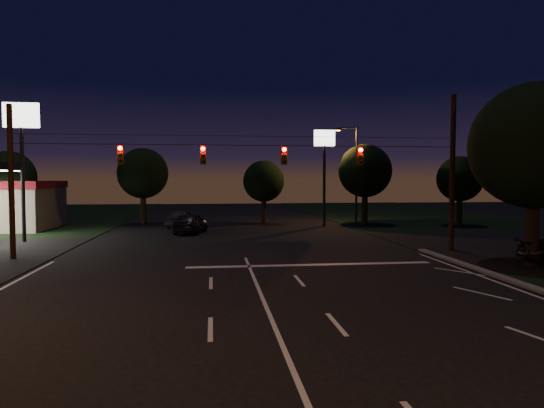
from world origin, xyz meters
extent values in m
plane|color=black|center=(0.00, 0.00, 0.00)|extent=(140.00, 140.00, 0.00)
cube|color=silver|center=(3.00, 11.50, 0.01)|extent=(12.00, 0.50, 0.01)
cylinder|color=black|center=(12.00, 15.00, 0.00)|extent=(0.30, 0.30, 9.00)
cylinder|color=black|center=(-12.00, 15.00, 0.00)|extent=(0.28, 0.28, 8.00)
cylinder|color=black|center=(0.00, 15.00, 6.00)|extent=(24.00, 0.03, 0.03)
cylinder|color=black|center=(0.00, 15.00, 6.50)|extent=(24.00, 0.02, 0.02)
cube|color=#3F3307|center=(-6.50, 15.00, 5.45)|extent=(0.32, 0.26, 1.00)
sphere|color=#FF0705|center=(-6.50, 14.84, 5.78)|extent=(0.22, 0.22, 0.22)
sphere|color=black|center=(-6.50, 14.84, 5.45)|extent=(0.20, 0.20, 0.20)
sphere|color=black|center=(-6.50, 14.84, 5.12)|extent=(0.20, 0.20, 0.20)
cube|color=#3F3307|center=(-2.20, 15.00, 5.45)|extent=(0.32, 0.26, 1.00)
sphere|color=#FF0705|center=(-2.20, 14.84, 5.78)|extent=(0.22, 0.22, 0.22)
sphere|color=black|center=(-2.20, 14.84, 5.45)|extent=(0.20, 0.20, 0.20)
sphere|color=black|center=(-2.20, 14.84, 5.12)|extent=(0.20, 0.20, 0.20)
cube|color=#3F3307|center=(2.20, 15.00, 5.45)|extent=(0.32, 0.26, 1.00)
sphere|color=#FF0705|center=(2.20, 14.84, 5.78)|extent=(0.22, 0.22, 0.22)
sphere|color=black|center=(2.20, 14.84, 5.45)|extent=(0.20, 0.20, 0.20)
sphere|color=black|center=(2.20, 14.84, 5.12)|extent=(0.20, 0.20, 0.20)
cube|color=#3F3307|center=(6.50, 15.00, 5.45)|extent=(0.32, 0.26, 1.00)
sphere|color=#FF0705|center=(6.50, 14.84, 5.78)|extent=(0.22, 0.22, 0.22)
sphere|color=black|center=(6.50, 14.84, 5.45)|extent=(0.20, 0.20, 0.20)
sphere|color=black|center=(6.50, 14.84, 5.12)|extent=(0.20, 0.20, 0.20)
cylinder|color=black|center=(-14.00, 22.00, 3.75)|extent=(0.24, 0.24, 7.50)
cube|color=white|center=(-14.00, 22.00, 8.30)|extent=(2.20, 0.30, 1.60)
cylinder|color=black|center=(8.00, 30.00, 3.50)|extent=(0.24, 0.24, 7.00)
cube|color=white|center=(8.00, 30.00, 7.70)|extent=(1.80, 0.30, 1.40)
cylinder|color=black|center=(11.50, 32.00, 4.50)|extent=(0.20, 0.20, 9.00)
cylinder|color=black|center=(10.60, 32.00, 8.80)|extent=(1.80, 0.12, 0.12)
cube|color=black|center=(9.70, 32.00, 8.70)|extent=(0.60, 0.35, 0.22)
cube|color=orange|center=(9.70, 32.00, 8.58)|extent=(0.45, 0.25, 0.04)
cylinder|color=black|center=(13.50, 10.00, 2.00)|extent=(0.60, 0.60, 4.00)
sphere|color=black|center=(13.50, 10.00, 5.76)|extent=(6.00, 6.00, 6.00)
sphere|color=black|center=(14.10, 10.45, 5.58)|extent=(4.50, 4.50, 4.50)
sphere|color=black|center=(12.90, 10.30, 5.62)|extent=(4.20, 4.20, 4.20)
cylinder|color=black|center=(-18.00, 30.00, 1.50)|extent=(0.49, 0.49, 3.00)
sphere|color=black|center=(-18.00, 30.00, 4.32)|extent=(4.20, 4.20, 4.20)
sphere|color=black|center=(-17.58, 30.32, 4.19)|extent=(3.15, 3.15, 3.15)
sphere|color=black|center=(-18.42, 30.21, 4.23)|extent=(2.94, 2.94, 2.94)
cylinder|color=black|center=(-8.00, 34.00, 1.62)|extent=(0.52, 0.52, 3.25)
sphere|color=black|center=(-8.00, 34.00, 4.68)|extent=(4.60, 4.60, 4.60)
sphere|color=black|center=(-7.54, 34.34, 4.54)|extent=(3.45, 3.45, 3.45)
sphere|color=black|center=(-8.46, 34.23, 4.58)|extent=(3.22, 3.22, 3.22)
cylinder|color=black|center=(3.00, 33.00, 1.38)|extent=(0.47, 0.47, 2.75)
sphere|color=black|center=(3.00, 33.00, 3.96)|extent=(3.80, 3.80, 3.80)
sphere|color=black|center=(3.38, 33.28, 3.85)|extent=(2.85, 2.85, 2.85)
sphere|color=black|center=(2.62, 33.19, 3.87)|extent=(2.66, 2.66, 2.66)
cylinder|color=black|center=(12.00, 31.00, 1.70)|extent=(0.53, 0.53, 3.40)
sphere|color=black|center=(12.00, 31.00, 4.90)|extent=(4.80, 4.80, 4.80)
sphere|color=black|center=(12.48, 31.36, 4.75)|extent=(3.60, 3.60, 3.60)
sphere|color=black|center=(11.52, 31.24, 4.79)|extent=(3.36, 3.36, 3.36)
cylinder|color=black|center=(20.00, 29.00, 1.45)|extent=(0.48, 0.48, 2.90)
sphere|color=black|center=(20.00, 29.00, 4.18)|extent=(4.00, 4.00, 4.00)
sphere|color=black|center=(20.40, 29.30, 4.06)|extent=(3.00, 3.00, 3.00)
sphere|color=black|center=(19.60, 29.20, 4.09)|extent=(2.80, 2.80, 2.80)
imported|color=black|center=(-3.40, 26.06, 0.79)|extent=(2.87, 4.95, 1.58)
imported|color=black|center=(-4.33, 30.82, 0.69)|extent=(2.66, 4.41, 1.37)
camera|label=1|loc=(-1.73, -11.40, 4.19)|focal=32.00mm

